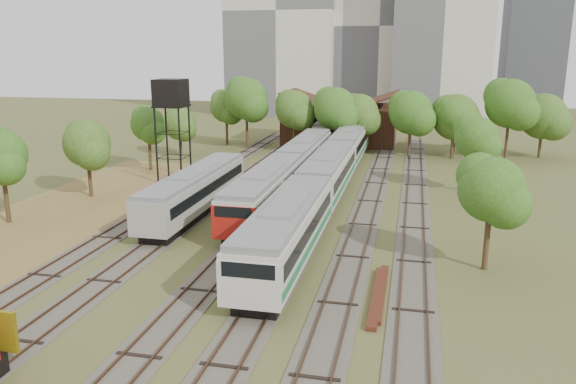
# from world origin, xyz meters

# --- Properties ---
(ground) EXTENTS (240.00, 240.00, 0.00)m
(ground) POSITION_xyz_m (0.00, 0.00, 0.00)
(ground) COLOR #475123
(ground) RESTS_ON ground
(dry_grass_patch) EXTENTS (14.00, 60.00, 0.04)m
(dry_grass_patch) POSITION_xyz_m (-18.00, 8.00, 0.02)
(dry_grass_patch) COLOR brown
(dry_grass_patch) RESTS_ON ground
(tracks) EXTENTS (24.60, 80.00, 0.19)m
(tracks) POSITION_xyz_m (-0.67, 25.00, 0.04)
(tracks) COLOR #4C473D
(tracks) RESTS_ON ground
(railcar_red_set) EXTENTS (3.14, 34.58, 3.89)m
(railcar_red_set) POSITION_xyz_m (-2.00, 26.92, 2.05)
(railcar_red_set) COLOR black
(railcar_red_set) RESTS_ON ground
(railcar_green_set) EXTENTS (3.28, 52.08, 4.06)m
(railcar_green_set) POSITION_xyz_m (2.00, 25.76, 2.15)
(railcar_green_set) COLOR black
(railcar_green_set) RESTS_ON ground
(railcar_rear) EXTENTS (3.16, 16.08, 3.91)m
(railcar_rear) POSITION_xyz_m (-2.00, 55.94, 2.07)
(railcar_rear) COLOR black
(railcar_rear) RESTS_ON ground
(old_grey_coach) EXTENTS (2.95, 18.00, 3.64)m
(old_grey_coach) POSITION_xyz_m (-8.00, 17.97, 1.99)
(old_grey_coach) COLOR black
(old_grey_coach) RESTS_ON ground
(water_tower) EXTENTS (3.04, 3.04, 10.54)m
(water_tower) POSITION_xyz_m (-14.78, 29.03, 8.88)
(water_tower) COLOR black
(water_tower) RESTS_ON ground
(rail_pile_near) EXTENTS (0.52, 7.83, 0.26)m
(rail_pile_near) POSITION_xyz_m (8.00, 4.41, 0.13)
(rail_pile_near) COLOR #522417
(rail_pile_near) RESTS_ON ground
(rail_pile_far) EXTENTS (0.48, 7.67, 0.25)m
(rail_pile_far) POSITION_xyz_m (8.20, 5.05, 0.12)
(rail_pile_far) COLOR #522417
(rail_pile_far) RESTS_ON ground
(maintenance_shed) EXTENTS (16.45, 11.55, 7.58)m
(maintenance_shed) POSITION_xyz_m (-1.00, 57.98, 2.91)
(maintenance_shed) COLOR #3A1A15
(maintenance_shed) RESTS_ON ground
(tree_band_left) EXTENTS (7.04, 55.83, 7.82)m
(tree_band_left) POSITION_xyz_m (-20.20, 15.43, 5.12)
(tree_band_left) COLOR #382616
(tree_band_left) RESTS_ON ground
(tree_band_far) EXTENTS (47.53, 10.18, 9.97)m
(tree_band_far) POSITION_xyz_m (6.18, 49.61, 5.88)
(tree_band_far) COLOR #382616
(tree_band_far) RESTS_ON ground
(tree_band_right) EXTENTS (5.09, 42.22, 7.46)m
(tree_band_right) POSITION_xyz_m (14.71, 29.89, 5.29)
(tree_band_right) COLOR #382616
(tree_band_right) RESTS_ON ground
(tower_left) EXTENTS (22.00, 16.00, 42.00)m
(tower_left) POSITION_xyz_m (-18.00, 95.00, 21.00)
(tower_left) COLOR beige
(tower_left) RESTS_ON ground
(tower_centre) EXTENTS (20.00, 18.00, 36.00)m
(tower_centre) POSITION_xyz_m (2.00, 100.00, 18.00)
(tower_centre) COLOR beige
(tower_centre) RESTS_ON ground
(tower_far_right) EXTENTS (12.00, 12.00, 28.00)m
(tower_far_right) POSITION_xyz_m (34.00, 110.00, 14.00)
(tower_far_right) COLOR #404247
(tower_far_right) RESTS_ON ground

